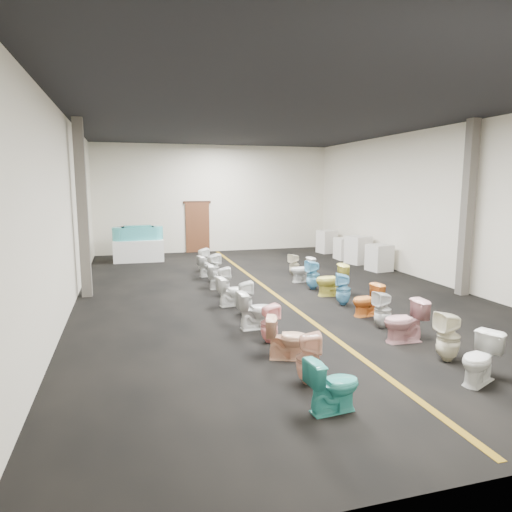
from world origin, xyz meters
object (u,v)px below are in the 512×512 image
Objects in this scene: toilet_right_8 at (313,275)px; toilet_right_10 at (294,265)px; toilet_left_7 at (223,281)px; toilet_right_3 at (405,321)px; toilet_left_11 at (203,260)px; toilet_right_1 at (480,359)px; appliance_crate_b at (358,250)px; toilet_left_9 at (213,268)px; appliance_crate_c at (346,249)px; toilet_left_5 at (245,298)px; toilet_left_2 at (287,338)px; toilet_right_2 at (448,337)px; toilet_left_6 at (232,291)px; toilet_right_6 at (343,289)px; toilet_right_5 at (367,300)px; toilet_left_8 at (220,277)px; toilet_left_1 at (308,358)px; toilet_right_7 at (331,280)px; toilet_left_0 at (333,385)px; toilet_left_10 at (208,266)px; toilet_right_9 at (302,270)px; appliance_crate_d at (327,242)px; bathtub at (138,233)px; appliance_crate_a at (379,258)px; toilet_right_4 at (383,310)px; toilet_left_3 at (269,323)px; toilet_left_4 at (256,310)px; display_table at (139,250)px.

toilet_right_10 is at bearing 169.29° from toilet_right_8.
toilet_right_3 is (2.49, -4.37, 0.02)m from toilet_left_7.
toilet_right_1 is (2.47, -9.76, -0.01)m from toilet_left_11.
toilet_left_9 is (-5.68, -1.67, -0.08)m from appliance_crate_b.
appliance_crate_c is 8.39m from toilet_left_5.
toilet_right_2 reaches higher than toilet_left_2.
toilet_right_6 is (2.59, -0.69, 0.04)m from toilet_left_6.
toilet_right_5 is 0.87× the size of toilet_right_8.
toilet_left_8 is 0.84× the size of toilet_right_8.
toilet_left_1 reaches higher than toilet_right_5.
toilet_left_11 is at bearing -15.90° from toilet_left_9.
toilet_left_0 is at bearing -19.75° from toilet_right_7.
toilet_left_1 is 9.08m from toilet_left_11.
toilet_left_10 is (-5.68, -1.81, -0.08)m from appliance_crate_c.
toilet_right_7 is at bearing -92.96° from toilet_left_6.
appliance_crate_b is at bearing -94.20° from toilet_left_10.
appliance_crate_c is at bearing 135.09° from toilet_right_9.
appliance_crate_d is 9.76m from toilet_left_5.
toilet_left_5 is 4.41m from toilet_left_10.
toilet_left_0 is 2.75m from toilet_right_2.
bathtub is 8.79m from appliance_crate_a.
appliance_crate_b is 1.33× the size of toilet_right_4.
toilet_left_1 is 1.06× the size of toilet_right_9.
toilet_left_3 is 1.08× the size of toilet_left_10.
toilet_right_5 is at bearing -67.11° from bathtub.
toilet_left_4 is (-0.02, 3.53, 0.02)m from toilet_left_0.
appliance_crate_b is 1.29× the size of toilet_right_6.
toilet_right_10 is at bearing -22.58° from toilet_left_0.
toilet_left_0 is at bearing -26.52° from toilet_right_8.
appliance_crate_d is at bearing -38.23° from toilet_left_3.
display_table is at bearing -154.08° from toilet_right_3.
toilet_left_4 is 1.09× the size of toilet_right_10.
toilet_left_8 is 2.58m from toilet_right_8.
toilet_left_4 is 0.91× the size of toilet_left_9.
toilet_right_3 is 0.96× the size of toilet_right_7.
bathtub reaches higher than toilet_left_5.
toilet_left_3 is 1.03× the size of toilet_right_10.
toilet_right_1 is at bearing -70.06° from display_table.
toilet_left_2 reaches higher than toilet_left_6.
toilet_right_3 is at bearing -174.52° from toilet_left_9.
display_table is 10.67m from toilet_right_4.
appliance_crate_c is 0.99× the size of toilet_right_2.
toilet_right_9 reaches higher than toilet_left_6.
toilet_left_2 is at bearing -149.60° from toilet_right_1.
toilet_left_2 is at bearing -106.82° from toilet_right_2.
toilet_right_6 reaches higher than toilet_right_10.
toilet_left_0 is 1.02× the size of toilet_right_5.
toilet_right_6 is 0.94× the size of toilet_right_7.
toilet_left_2 is at bearing -41.97° from toilet_right_10.
toilet_right_10 is (4.66, -4.21, -0.05)m from display_table.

